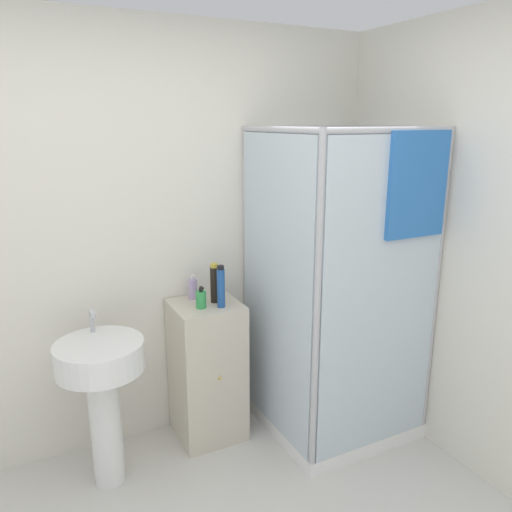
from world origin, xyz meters
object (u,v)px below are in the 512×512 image
at_px(soap_dispenser, 201,299).
at_px(lotion_bottle_white, 193,289).
at_px(sink, 102,383).
at_px(shampoo_bottle_tall_black, 215,283).
at_px(shampoo_bottle_blue, 221,287).

distance_m(soap_dispenser, lotion_bottle_white, 0.17).
relative_size(soap_dispenser, lotion_bottle_white, 0.86).
bearing_deg(sink, shampoo_bottle_tall_black, 12.19).
bearing_deg(lotion_bottle_white, shampoo_bottle_tall_black, -49.94).
height_order(soap_dispenser, shampoo_bottle_tall_black, shampoo_bottle_tall_black).
relative_size(sink, shampoo_bottle_blue, 3.80).
bearing_deg(soap_dispenser, shampoo_bottle_tall_black, 26.67).
height_order(shampoo_bottle_tall_black, shampoo_bottle_blue, shampoo_bottle_blue).
xyz_separation_m(soap_dispenser, lotion_bottle_white, (0.01, 0.17, 0.01)).
height_order(sink, shampoo_bottle_blue, shampoo_bottle_blue).
bearing_deg(lotion_bottle_white, soap_dispenser, -93.94).
relative_size(soap_dispenser, shampoo_bottle_blue, 0.52).
relative_size(sink, lotion_bottle_white, 6.19).
bearing_deg(sink, soap_dispenser, 9.36).
bearing_deg(sink, lotion_bottle_white, 23.57).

